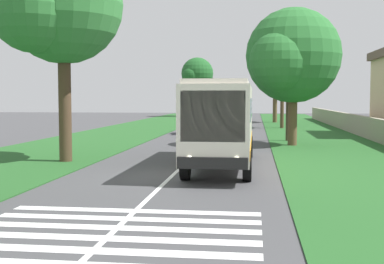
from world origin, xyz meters
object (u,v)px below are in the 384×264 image
object	(u,v)px
roadside_tree_right_0	(291,58)
roadside_tree_right_1	(274,66)
roadside_tree_left_1	(59,8)
roadside_tree_right_2	(282,51)
coach_bus	(223,118)
roadside_tree_left_2	(197,75)
utility_pole	(288,84)
trailing_car_0	(192,126)
trailing_car_1	(241,121)

from	to	relation	value
roadside_tree_right_0	roadside_tree_right_1	xyz separation A→B (m)	(29.76, -0.06, 1.27)
roadside_tree_left_1	roadside_tree_right_2	xyz separation A→B (m)	(28.14, -11.72, 0.39)
coach_bus	roadside_tree_left_2	bearing A→B (deg)	7.71
coach_bus	roadside_tree_left_1	world-z (taller)	roadside_tree_left_1
coach_bus	utility_pole	world-z (taller)	utility_pole
roadside_tree_left_1	roadside_tree_right_1	size ratio (longest dim) A/B	1.02
roadside_tree_left_2	roadside_tree_right_1	size ratio (longest dim) A/B	0.94
roadside_tree_right_2	utility_pole	size ratio (longest dim) A/B	1.37
roadside_tree_right_0	roadside_tree_right_1	distance (m)	29.79
roadside_tree_left_1	roadside_tree_right_2	size ratio (longest dim) A/B	0.98
coach_bus	roadside_tree_left_1	size ratio (longest dim) A/B	1.09
utility_pole	trailing_car_0	bearing A→B (deg)	48.70
trailing_car_1	roadside_tree_right_1	distance (m)	12.65
coach_bus	roadside_tree_right_1	bearing A→B (deg)	-5.31
roadside_tree_right_2	trailing_car_0	bearing A→B (deg)	137.00
roadside_tree_left_2	roadside_tree_right_1	distance (m)	21.17
roadside_tree_right_1	roadside_tree_right_0	bearing A→B (deg)	179.88
roadside_tree_left_2	utility_pole	world-z (taller)	roadside_tree_left_2
roadside_tree_left_2	roadside_tree_right_2	bearing A→B (deg)	-157.91
trailing_car_0	roadside_tree_left_2	bearing A→B (deg)	5.96
trailing_car_0	trailing_car_1	xyz separation A→B (m)	(9.40, -3.90, 0.00)
trailing_car_1	roadside_tree_right_0	xyz separation A→B (m)	(-19.35, -3.65, 4.89)
trailing_car_1	roadside_tree_right_0	bearing A→B (deg)	-169.33
trailing_car_1	roadside_tree_right_2	bearing A→B (deg)	-103.27
roadside_tree_right_0	roadside_tree_right_1	bearing A→B (deg)	-0.12
trailing_car_1	roadside_tree_left_1	size ratio (longest dim) A/B	0.42
roadside_tree_right_2	roadside_tree_right_1	bearing A→B (deg)	1.41
roadside_tree_left_1	roadside_tree_right_0	size ratio (longest dim) A/B	1.18
roadside_tree_left_1	roadside_tree_left_2	world-z (taller)	roadside_tree_left_1
roadside_tree_left_1	utility_pole	distance (m)	17.63
coach_bus	roadside_tree_left_2	world-z (taller)	roadside_tree_left_2
trailing_car_0	roadside_tree_right_2	world-z (taller)	roadside_tree_right_2
roadside_tree_left_1	roadside_tree_right_0	world-z (taller)	roadside_tree_left_1
coach_bus	roadside_tree_right_2	size ratio (longest dim) A/B	1.07
trailing_car_0	roadside_tree_left_1	size ratio (longest dim) A/B	0.42
trailing_car_0	roadside_tree_left_1	bearing A→B (deg)	168.98
trailing_car_0	utility_pole	bearing A→B (deg)	-131.30
trailing_car_0	trailing_car_1	world-z (taller)	same
trailing_car_1	roadside_tree_left_1	distance (m)	30.81
coach_bus	roadside_tree_right_2	world-z (taller)	roadside_tree_right_2
roadside_tree_right_0	roadside_tree_right_2	bearing A→B (deg)	-1.07
trailing_car_0	roadside_tree_right_2	bearing A→B (deg)	-43.00
trailing_car_0	roadside_tree_right_2	xyz separation A→B (m)	(8.46, -7.89, 6.99)
utility_pole	trailing_car_1	bearing A→B (deg)	12.92
trailing_car_1	roadside_tree_right_1	size ratio (longest dim) A/B	0.43
roadside_tree_left_2	roadside_tree_right_0	world-z (taller)	roadside_tree_left_2
roadside_tree_left_2	utility_pole	distance (m)	45.78
coach_bus	roadside_tree_left_1	bearing A→B (deg)	86.14
roadside_tree_left_1	trailing_car_1	bearing A→B (deg)	-14.89
roadside_tree_right_2	trailing_car_1	bearing A→B (deg)	76.73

